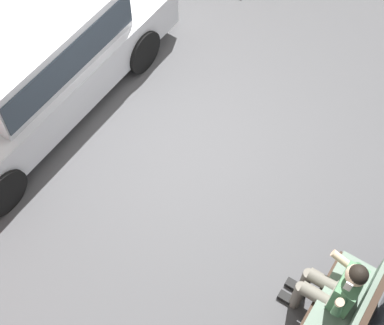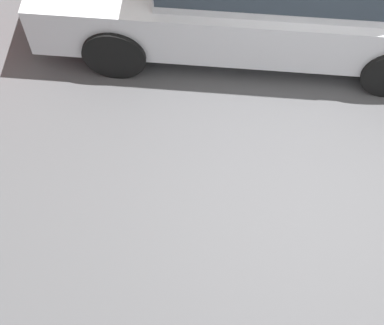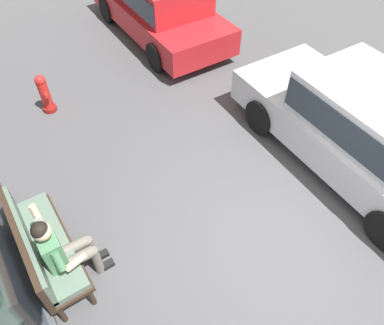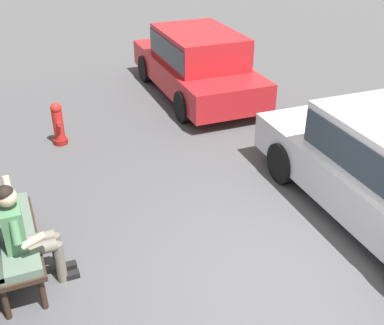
{
  "view_description": "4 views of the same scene",
  "coord_description": "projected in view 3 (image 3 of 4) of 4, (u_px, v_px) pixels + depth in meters",
  "views": [
    {
      "loc": [
        3.74,
        2.6,
        6.55
      ],
      "look_at": [
        0.73,
        0.66,
        0.96
      ],
      "focal_mm": 55.0,
      "sensor_mm": 36.0,
      "label": 1
    },
    {
      "loc": [
        0.98,
        2.6,
        4.96
      ],
      "look_at": [
        1.11,
        0.42,
        1.12
      ],
      "focal_mm": 55.0,
      "sensor_mm": 36.0,
      "label": 2
    },
    {
      "loc": [
        -1.64,
        2.6,
        4.8
      ],
      "look_at": [
        1.4,
        0.6,
        0.79
      ],
      "focal_mm": 35.0,
      "sensor_mm": 36.0,
      "label": 3
    },
    {
      "loc": [
        -3.6,
        2.6,
        4.05
      ],
      "look_at": [
        1.12,
        0.63,
        1.2
      ],
      "focal_mm": 45.0,
      "sensor_mm": 36.0,
      "label": 4
    }
  ],
  "objects": [
    {
      "name": "person_on_phone",
      "position": [
        63.0,
        250.0,
        4.53
      ],
      "size": [
        0.73,
        0.74,
        1.38
      ],
      "color": "#6B665B",
      "rests_on": "ground_plane"
    },
    {
      "name": "parked_car_far",
      "position": [
        160.0,
        4.0,
        8.76
      ],
      "size": [
        4.25,
        1.86,
        1.5
      ],
      "color": "red",
      "rests_on": "ground_plane"
    },
    {
      "name": "ground_plane",
      "position": [
        279.0,
        241.0,
        5.44
      ],
      "size": [
        60.0,
        60.0,
        0.0
      ],
      "primitive_type": "plane",
      "color": "#4C4C4F"
    },
    {
      "name": "parked_car_mid",
      "position": [
        367.0,
        127.0,
        5.86
      ],
      "size": [
        4.58,
        1.98,
        1.53
      ],
      "color": "silver",
      "rests_on": "ground_plane"
    },
    {
      "name": "bench",
      "position": [
        39.0,
        245.0,
        4.71
      ],
      "size": [
        1.69,
        0.55,
        1.04
      ],
      "color": "#332319",
      "rests_on": "ground_plane"
    },
    {
      "name": "fire_hydrant",
      "position": [
        45.0,
        94.0,
        7.13
      ],
      "size": [
        0.38,
        0.26,
        0.81
      ],
      "color": "maroon",
      "rests_on": "ground_plane"
    }
  ]
}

